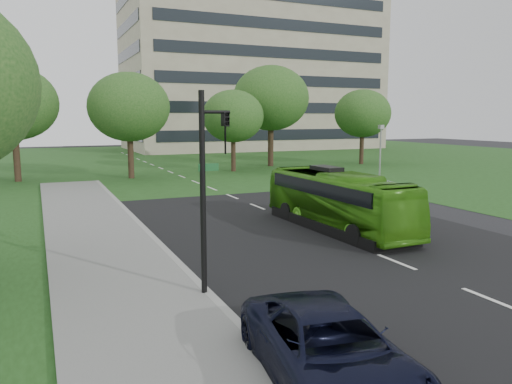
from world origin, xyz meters
The scene contains 13 objects.
ground centered at (0.00, 0.00, 0.00)m, with size 160.00×160.00×0.00m, color black.
street_surfaces centered at (-0.38, 22.75, 0.03)m, with size 120.00×120.00×0.15m.
office_building centered at (21.96, 61.96, 12.50)m, with size 40.10×20.10×25.00m.
tree_park_a centered at (-12.77, 27.99, 6.12)m, with size 6.79×6.79×9.02m.
tree_park_b centered at (-4.17, 26.59, 5.88)m, with size 6.65×6.65×8.72m.
tree_park_c centered at (5.61, 28.25, 5.15)m, with size 5.72×5.72×7.60m.
tree_park_d centered at (11.05, 31.52, 6.99)m, with size 7.81×7.81×10.33m.
tree_park_e centered at (21.14, 29.66, 5.47)m, with size 6.04×6.04×8.05m.
bus centered at (1.00, 3.36, 1.30)m, with size 2.18×9.31×2.59m, color #3F9116.
sedan centered at (7.32, 10.00, 0.78)m, with size 1.66×4.75×1.57m, color #A9AAAF.
suv centered at (-6.50, -8.00, 0.71)m, with size 2.37×5.14×1.43m, color black.
traffic_light centered at (-7.02, -2.56, 3.37)m, with size 0.93×0.28×5.74m.
camera_pole centered at (13.14, 16.08, 2.89)m, with size 0.44×0.40×4.47m.
Camera 1 is at (-11.29, -15.48, 5.00)m, focal length 35.00 mm.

